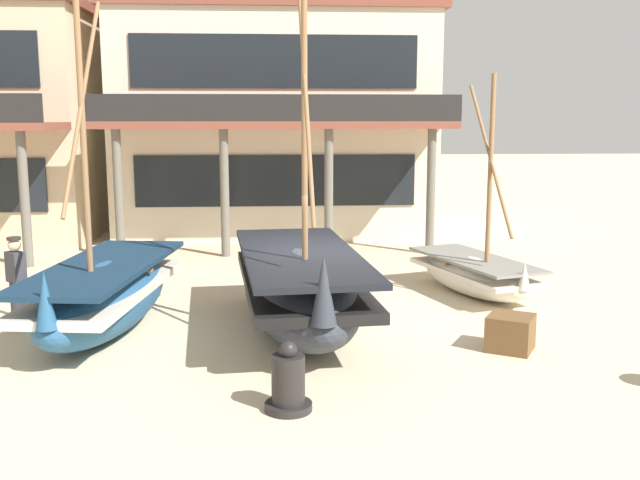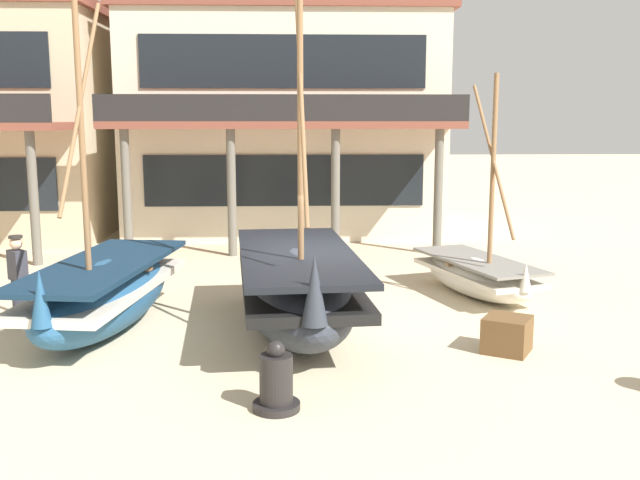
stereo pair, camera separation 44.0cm
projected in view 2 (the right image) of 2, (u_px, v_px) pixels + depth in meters
ground_plane at (322, 324)px, 13.35m from camera, size 120.00×120.00×0.00m
fishing_boat_near_left at (478, 274)px, 15.40m from camera, size 2.28×3.73×4.62m
fishing_boat_centre_large at (297, 287)px, 12.77m from camera, size 2.42×5.59×6.84m
fishing_boat_far_right at (104, 293)px, 12.87m from camera, size 2.25×5.05×5.75m
fisherman_by_hull at (19, 282)px, 13.02m from camera, size 0.41×0.41×1.68m
capstan_winch at (276, 383)px, 9.39m from camera, size 0.62×0.62×0.93m
cargo_crate at (507, 334)px, 11.73m from camera, size 0.95×0.95×0.58m
harbor_building_main at (285, 122)px, 23.99m from camera, size 10.26×8.04×7.20m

